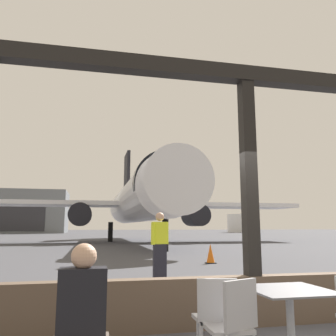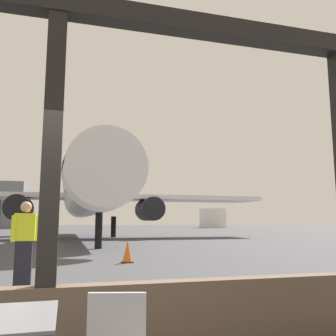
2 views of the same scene
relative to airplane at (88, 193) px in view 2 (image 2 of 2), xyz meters
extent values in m
plane|color=#424247|center=(-1.78, 14.05, -3.65)|extent=(220.00, 220.00, 0.00)
cube|color=brown|center=(-1.78, -25.95, -3.31)|extent=(7.72, 0.24, 0.68)
cube|color=black|center=(-1.78, -25.95, 0.12)|extent=(7.72, 0.24, 0.24)
cube|color=black|center=(-1.78, -25.95, -1.83)|extent=(0.20, 0.20, 3.64)
cube|color=#B2B2B7|center=(-1.24, -27.35, -3.00)|extent=(0.40, 0.14, 0.39)
cylinder|color=silver|center=(0.00, 1.17, 0.02)|extent=(3.74, 26.37, 3.74)
cone|color=silver|center=(0.00, -13.32, 0.02)|extent=(3.56, 2.60, 3.56)
cylinder|color=black|center=(0.00, -11.42, 0.17)|extent=(3.82, 0.90, 3.82)
cube|color=silver|center=(8.05, 1.26, -0.28)|extent=(14.22, 4.20, 0.36)
cylinder|color=black|center=(-5.07, -0.14, -1.28)|extent=(1.90, 3.20, 1.90)
cylinder|color=black|center=(5.07, -0.14, -1.28)|extent=(1.90, 3.20, 1.90)
cube|color=black|center=(0.00, 12.85, 4.29)|extent=(0.36, 4.40, 5.20)
cylinder|color=black|center=(0.00, -11.12, -2.75)|extent=(0.36, 0.36, 1.79)
cylinder|color=black|center=(-2.40, 2.26, -2.75)|extent=(0.44, 0.44, 1.79)
cylinder|color=black|center=(2.40, 2.26, -2.75)|extent=(0.44, 0.44, 1.79)
cube|color=black|center=(-2.40, -22.00, -3.17)|extent=(0.32, 0.20, 0.95)
cube|color=yellow|center=(-2.40, -22.00, -2.42)|extent=(0.40, 0.22, 0.55)
sphere|color=tan|center=(-2.40, -22.00, -2.02)|extent=(0.22, 0.22, 0.22)
cylinder|color=yellow|center=(-2.19, -21.87, -2.45)|extent=(0.09, 0.09, 0.52)
cylinder|color=yellow|center=(-2.60, -22.13, -2.45)|extent=(0.09, 0.09, 0.52)
cone|color=orange|center=(0.39, -17.75, -3.28)|extent=(0.32, 0.32, 0.73)
cube|color=black|center=(0.39, -17.75, -3.63)|extent=(0.36, 0.36, 0.03)
cylinder|color=white|center=(30.94, 48.67, -1.50)|extent=(6.36, 6.36, 4.30)
camera|label=1|loc=(-4.08, -30.82, -2.27)|focal=37.35mm
camera|label=2|loc=(-1.60, -29.97, -2.32)|focal=39.08mm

